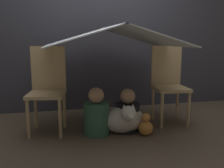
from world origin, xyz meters
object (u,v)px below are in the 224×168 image
Objects in this scene: chair_left at (47,86)px; chair_right at (169,81)px; person_front at (96,115)px; person_second at (128,114)px; dog at (124,119)px.

chair_right is (1.48, 0.00, 0.00)m from chair_left.
person_front is 1.07× the size of person_second.
dog is (-0.65, -0.29, -0.36)m from chair_right.
chair_right is at bearing 13.94° from person_front.
person_second is at bearing -156.53° from chair_right.
person_front is at bearing -162.28° from chair_right.
chair_right is 0.80m from dog.
chair_left is 2.09× the size of dog.
chair_left is 0.65m from person_front.
chair_right reaches higher than dog.
chair_right is at bearing 19.69° from person_second.
person_front is 0.32m from dog.
dog is at bearing -127.98° from person_second.
person_front is at bearing -176.04° from person_second.
person_second is (0.37, 0.03, -0.01)m from person_front.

